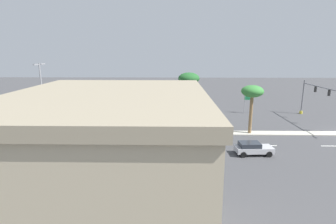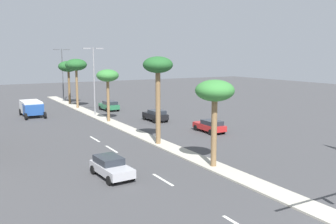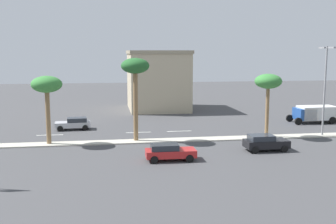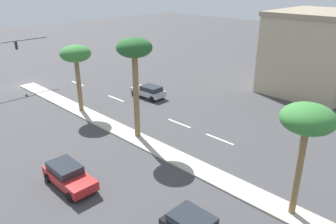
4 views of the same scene
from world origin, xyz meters
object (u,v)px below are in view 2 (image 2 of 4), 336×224
(sedan_green_leading, at_px, (109,105))
(palm_tree_trailing, at_px, (76,66))
(palm_tree_leading, at_px, (108,77))
(palm_tree_rear, at_px, (68,67))
(sedan_silver_left, at_px, (111,167))
(street_lamp_center, at_px, (62,70))
(sedan_black_outboard, at_px, (156,115))
(palm_tree_center, at_px, (215,93))
(street_lamp_outboard, at_px, (94,75))
(palm_tree_left, at_px, (158,70))
(box_truck, at_px, (32,108))
(sedan_red_near, at_px, (210,126))

(sedan_green_leading, bearing_deg, palm_tree_trailing, 127.63)
(palm_tree_leading, relative_size, palm_tree_rear, 0.90)
(palm_tree_rear, relative_size, sedan_silver_left, 1.80)
(street_lamp_center, height_order, sedan_black_outboard, street_lamp_center)
(palm_tree_center, height_order, street_lamp_outboard, street_lamp_outboard)
(palm_tree_left, height_order, sedan_green_leading, palm_tree_left)
(palm_tree_left, distance_m, street_lamp_outboard, 19.96)
(street_lamp_center, bearing_deg, box_truck, -118.99)
(street_lamp_center, bearing_deg, sedan_green_leading, -77.34)
(palm_tree_rear, xyz_separation_m, box_truck, (-8.03, -10.29, -5.18))
(sedan_red_near, bearing_deg, palm_tree_rear, 102.87)
(palm_tree_rear, height_order, sedan_silver_left, palm_tree_rear)
(palm_tree_center, bearing_deg, palm_tree_left, 91.46)
(sedan_silver_left, relative_size, box_truck, 0.71)
(palm_tree_rear, relative_size, sedan_green_leading, 1.82)
(palm_tree_left, relative_size, palm_tree_rear, 1.12)
(street_lamp_center, bearing_deg, street_lamp_outboard, -90.23)
(palm_tree_trailing, distance_m, sedan_green_leading, 8.41)
(palm_tree_leading, bearing_deg, palm_tree_left, -90.92)
(box_truck, bearing_deg, sedan_red_near, -54.07)
(palm_tree_leading, bearing_deg, sedan_green_leading, 68.62)
(sedan_green_leading, distance_m, sedan_black_outboard, 11.88)
(palm_tree_trailing, height_order, sedan_green_leading, palm_tree_trailing)
(palm_tree_center, distance_m, palm_tree_left, 8.60)
(street_lamp_outboard, xyz_separation_m, sedan_silver_left, (-7.88, -26.56, -4.92))
(palm_tree_center, relative_size, palm_tree_leading, 1.00)
(sedan_silver_left, relative_size, sedan_black_outboard, 1.03)
(palm_tree_left, height_order, sedan_black_outboard, palm_tree_left)
(street_lamp_center, relative_size, sedan_silver_left, 2.31)
(street_lamp_outboard, xyz_separation_m, sedan_red_near, (7.16, -17.72, -4.91))
(palm_tree_trailing, xyz_separation_m, box_truck, (-7.76, -4.62, -5.58))
(palm_tree_trailing, height_order, sedan_silver_left, palm_tree_trailing)
(palm_tree_leading, xyz_separation_m, sedan_black_outboard, (5.52, -2.40, -4.97))
(sedan_red_near, height_order, sedan_black_outboard, sedan_black_outboard)
(palm_tree_center, distance_m, box_truck, 32.81)
(palm_tree_rear, height_order, street_lamp_center, street_lamp_center)
(street_lamp_outboard, xyz_separation_m, sedan_black_outboard, (5.22, -8.56, -4.87))
(palm_tree_left, distance_m, sedan_green_leading, 24.24)
(sedan_red_near, bearing_deg, sedan_green_leading, 100.34)
(palm_tree_rear, distance_m, street_lamp_center, 4.35)
(sedan_green_leading, bearing_deg, sedan_black_outboard, -80.97)
(palm_tree_center, height_order, palm_tree_rear, palm_tree_rear)
(street_lamp_outboard, bearing_deg, palm_tree_leading, -92.80)
(box_truck, bearing_deg, street_lamp_center, 61.01)
(palm_tree_rear, bearing_deg, box_truck, -127.99)
(palm_tree_left, bearing_deg, sedan_green_leading, 80.47)
(street_lamp_center, height_order, sedan_red_near, street_lamp_center)
(palm_tree_trailing, distance_m, palm_tree_rear, 5.68)
(sedan_green_leading, distance_m, sedan_silver_left, 31.79)
(palm_tree_left, distance_m, sedan_red_near, 10.24)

